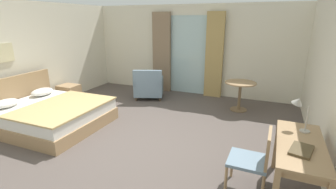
% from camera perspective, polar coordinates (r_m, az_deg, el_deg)
% --- Properties ---
extents(ground, '(6.68, 7.68, 0.10)m').
position_cam_1_polar(ground, '(4.61, -9.21, -11.59)').
color(ground, '#564C47').
extents(wall_back, '(6.28, 0.12, 2.55)m').
position_cam_1_polar(wall_back, '(7.37, 5.37, 10.21)').
color(wall_back, silver).
rests_on(wall_back, ground).
extents(wall_left, '(0.12, 7.28, 2.55)m').
position_cam_1_polar(wall_left, '(6.36, -34.25, 6.28)').
color(wall_left, silver).
rests_on(wall_left, ground).
extents(balcony_glass_door, '(1.16, 0.02, 2.25)m').
position_cam_1_polar(balcony_glass_door, '(7.33, 4.63, 8.99)').
color(balcony_glass_door, silver).
rests_on(balcony_glass_door, ground).
extents(curtain_panel_left, '(0.56, 0.10, 2.35)m').
position_cam_1_polar(curtain_panel_left, '(7.53, -1.48, 9.63)').
color(curtain_panel_left, '#897056').
rests_on(curtain_panel_left, ground).
extents(curtain_panel_right, '(0.48, 0.10, 2.35)m').
position_cam_1_polar(curtain_panel_right, '(7.02, 10.64, 8.82)').
color(curtain_panel_right, tan).
rests_on(curtain_panel_right, ground).
extents(bed, '(2.07, 1.84, 0.97)m').
position_cam_1_polar(bed, '(5.68, -25.68, -4.03)').
color(bed, tan).
rests_on(bed, ground).
extents(nightstand, '(0.50, 0.43, 0.47)m').
position_cam_1_polar(nightstand, '(7.11, -21.90, 0.20)').
color(nightstand, tan).
rests_on(nightstand, ground).
extents(writing_desk, '(0.54, 1.31, 0.76)m').
position_cam_1_polar(writing_desk, '(3.35, 28.17, -11.40)').
color(writing_desk, tan).
rests_on(writing_desk, ground).
extents(desk_chair, '(0.48, 0.48, 0.87)m').
position_cam_1_polar(desk_chair, '(3.34, 19.46, -13.67)').
color(desk_chair, gray).
rests_on(desk_chair, ground).
extents(desk_lamp, '(0.26, 0.22, 0.45)m').
position_cam_1_polar(desk_lamp, '(3.59, 28.15, -2.29)').
color(desk_lamp, '#B7B2A8').
rests_on(desk_lamp, writing_desk).
extents(closed_book, '(0.29, 0.38, 0.03)m').
position_cam_1_polar(closed_book, '(3.12, 28.49, -11.21)').
color(closed_book, brown).
rests_on(closed_book, writing_desk).
extents(armchair_by_window, '(0.98, 0.97, 0.85)m').
position_cam_1_polar(armchair_by_window, '(6.91, -4.48, 1.86)').
color(armchair_by_window, gray).
rests_on(armchair_by_window, ground).
extents(round_cafe_table, '(0.73, 0.73, 0.71)m').
position_cam_1_polar(round_cafe_table, '(6.17, 16.35, 1.15)').
color(round_cafe_table, tan).
rests_on(round_cafe_table, ground).
extents(framed_picture, '(0.03, 0.44, 0.39)m').
position_cam_1_polar(framed_picture, '(6.29, -33.86, 8.02)').
color(framed_picture, beige).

